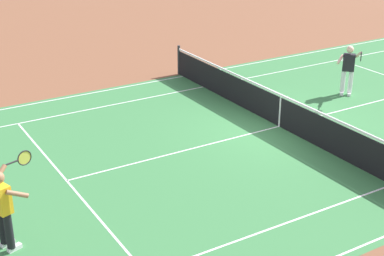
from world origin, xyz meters
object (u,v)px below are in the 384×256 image
tennis_player_near (4,206)px  tennis_net (280,110)px  tennis_ball (279,105)px  tennis_player_far (349,68)px

tennis_player_near → tennis_net: bearing=-166.2°
tennis_player_near → tennis_ball: (-9.33, -3.36, -0.90)m
tennis_player_near → tennis_player_far: (-11.89, -3.03, 0.00)m
tennis_net → tennis_player_near: 8.53m
tennis_net → tennis_player_far: (-3.62, -0.99, 0.44)m
tennis_net → tennis_ball: size_ratio=177.27×
tennis_net → tennis_ball: 1.76m
tennis_player_near → tennis_ball: 9.96m
tennis_player_near → tennis_player_far: 12.27m
tennis_net → tennis_player_far: bearing=-164.7°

